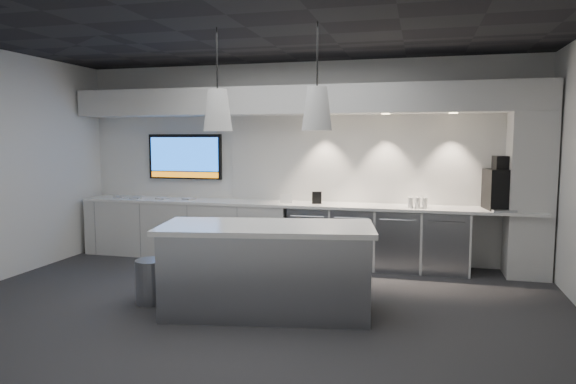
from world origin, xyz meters
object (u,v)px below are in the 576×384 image
(wall_tv, at_px, (185,157))
(coffee_machine, at_px, (501,188))
(island, at_px, (267,269))
(bin, at_px, (152,281))

(wall_tv, distance_m, coffee_machine, 4.77)
(wall_tv, bearing_deg, island, -49.60)
(coffee_machine, bearing_deg, island, -148.79)
(island, bearing_deg, wall_tv, 120.34)
(island, distance_m, bin, 1.38)
(bin, bearing_deg, wall_tv, 107.14)
(wall_tv, relative_size, coffee_machine, 1.74)
(wall_tv, distance_m, island, 3.47)
(bin, relative_size, coffee_machine, 0.69)
(bin, bearing_deg, coffee_machine, 29.81)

